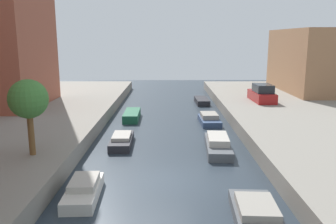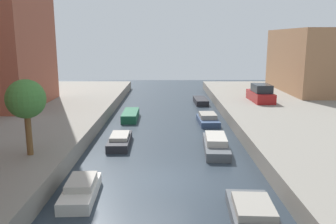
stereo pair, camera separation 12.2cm
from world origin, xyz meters
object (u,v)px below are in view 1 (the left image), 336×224
moored_boat_left_2 (83,190)px  low_block_right (328,60)px  moored_boat_left_4 (131,115)px  moored_boat_right_5 (201,101)px  moored_boat_right_3 (217,144)px  moored_boat_right_2 (256,213)px  moored_boat_right_4 (209,119)px  moored_boat_left_3 (121,140)px  parked_car (262,94)px  street_tree_2 (28,100)px

moored_boat_left_2 → low_block_right: bearing=49.3°
moored_boat_left_4 → moored_boat_left_2: bearing=-92.2°
moored_boat_right_5 → moored_boat_right_3: bearing=-91.9°
moored_boat_right_2 → moored_boat_right_5: size_ratio=1.01×
moored_boat_right_2 → moored_boat_right_4: (0.03, 15.67, 0.02)m
moored_boat_left_3 → parked_car: bearing=41.7°
street_tree_2 → moored_boat_left_3: street_tree_2 is taller
moored_boat_right_3 → moored_boat_right_4: (0.29, 7.13, -0.05)m
moored_boat_right_4 → moored_boat_left_3: bearing=-137.0°
moored_boat_left_2 → moored_boat_right_5: (7.30, 22.50, -0.06)m
low_block_right → parked_car: 11.76m
moored_boat_left_4 → low_block_right: bearing=25.5°
low_block_right → moored_boat_right_3: bearing=-128.6°
moored_boat_right_4 → moored_boat_right_3: bearing=-92.3°
moored_boat_left_4 → street_tree_2: bearing=-107.2°
street_tree_2 → moored_boat_left_3: 7.15m
moored_boat_left_2 → moored_boat_left_3: bearing=85.1°
moored_boat_left_2 → moored_boat_left_3: (0.66, 7.68, -0.03)m
moored_boat_right_4 → moored_boat_left_2: bearing=-117.4°
moored_boat_left_2 → moored_boat_right_5: bearing=72.0°
moored_boat_left_4 → moored_boat_right_5: size_ratio=1.05×
moored_boat_left_4 → moored_boat_right_5: bearing=47.6°
moored_boat_left_3 → moored_boat_left_4: size_ratio=0.96×
moored_boat_left_2 → moored_boat_left_3: moored_boat_left_2 is taller
street_tree_2 → moored_boat_right_3: (10.02, 3.69, -3.45)m
moored_boat_left_2 → moored_boat_right_4: size_ratio=0.97×
moored_boat_right_3 → moored_boat_right_5: (0.52, 15.96, -0.11)m
low_block_right → moored_boat_left_4: bearing=-154.5°
parked_car → moored_boat_left_4: size_ratio=1.07×
moored_boat_right_3 → moored_boat_left_3: bearing=169.4°
moored_boat_left_4 → moored_boat_right_5: moored_boat_left_4 is taller
moored_boat_left_3 → moored_boat_right_5: moored_boat_left_3 is taller
parked_car → moored_boat_right_2: parked_car is taller
street_tree_2 → moored_boat_left_4: size_ratio=1.00×
low_block_right → moored_boat_left_4: (-21.09, -10.08, -4.08)m
moored_boat_left_2 → street_tree_2: bearing=138.7°
parked_car → moored_boat_left_4: parked_car is taller
moored_boat_left_2 → moored_boat_right_3: (6.78, 6.54, 0.05)m
moored_boat_left_4 → moored_boat_left_3: bearing=-89.3°
moored_boat_left_4 → moored_boat_right_5: (6.73, 7.37, -0.06)m
moored_boat_left_4 → moored_boat_right_4: size_ratio=1.11×
moored_boat_left_4 → moored_boat_right_3: moored_boat_right_3 is taller
moored_boat_right_3 → moored_boat_left_2: bearing=-136.0°
moored_boat_right_4 → moored_boat_right_5: bearing=88.5°
moored_boat_left_2 → moored_boat_right_5: moored_boat_left_2 is taller
parked_car → moored_boat_right_3: bearing=-116.2°
moored_boat_left_3 → moored_boat_left_2: bearing=-94.9°
moored_boat_right_3 → parked_car: bearing=63.8°
street_tree_2 → moored_boat_right_4: size_ratio=1.10×
moored_boat_right_5 → street_tree_2: bearing=-118.2°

